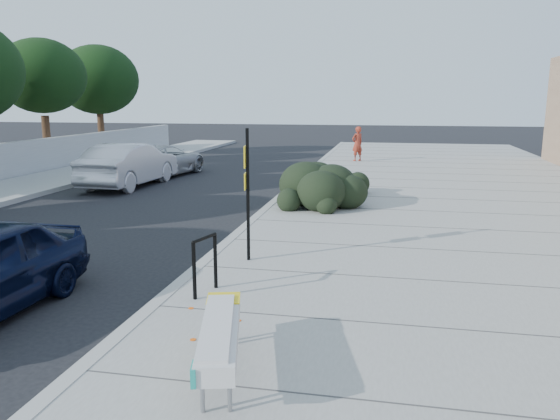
{
  "coord_description": "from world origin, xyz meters",
  "views": [
    {
      "loc": [
        3.36,
        -9.11,
        3.15
      ],
      "look_at": [
        1.27,
        1.24,
        1.0
      ],
      "focal_mm": 35.0,
      "sensor_mm": 36.0,
      "label": 1
    }
  ],
  "objects_px": {
    "sign_post": "(247,186)",
    "pedestrian": "(357,144)",
    "bike_rack": "(205,259)",
    "bench": "(220,334)",
    "suv_silver": "(162,160)",
    "wagon_silver": "(130,165)"
  },
  "relations": [
    {
      "from": "wagon_silver",
      "to": "suv_silver",
      "type": "bearing_deg",
      "value": -87.62
    },
    {
      "from": "suv_silver",
      "to": "pedestrian",
      "type": "height_order",
      "value": "pedestrian"
    },
    {
      "from": "bench",
      "to": "sign_post",
      "type": "bearing_deg",
      "value": 86.54
    },
    {
      "from": "sign_post",
      "to": "bike_rack",
      "type": "bearing_deg",
      "value": -105.67
    },
    {
      "from": "wagon_silver",
      "to": "suv_silver",
      "type": "height_order",
      "value": "wagon_silver"
    },
    {
      "from": "sign_post",
      "to": "wagon_silver",
      "type": "relative_size",
      "value": 0.52
    },
    {
      "from": "sign_post",
      "to": "suv_silver",
      "type": "height_order",
      "value": "sign_post"
    },
    {
      "from": "bike_rack",
      "to": "pedestrian",
      "type": "height_order",
      "value": "pedestrian"
    },
    {
      "from": "sign_post",
      "to": "pedestrian",
      "type": "distance_m",
      "value": 17.56
    },
    {
      "from": "wagon_silver",
      "to": "pedestrian",
      "type": "relative_size",
      "value": 2.84
    },
    {
      "from": "pedestrian",
      "to": "bike_rack",
      "type": "bearing_deg",
      "value": 44.65
    },
    {
      "from": "bench",
      "to": "suv_silver",
      "type": "distance_m",
      "value": 17.69
    },
    {
      "from": "bench",
      "to": "wagon_silver",
      "type": "relative_size",
      "value": 0.42
    },
    {
      "from": "suv_silver",
      "to": "pedestrian",
      "type": "xyz_separation_m",
      "value": [
        7.76,
        5.87,
        0.35
      ]
    },
    {
      "from": "sign_post",
      "to": "suv_silver",
      "type": "distance_m",
      "value": 13.51
    },
    {
      "from": "bench",
      "to": "suv_silver",
      "type": "xyz_separation_m",
      "value": [
        -7.61,
        15.97,
        0.03
      ]
    },
    {
      "from": "suv_silver",
      "to": "pedestrian",
      "type": "bearing_deg",
      "value": -135.27
    },
    {
      "from": "bench",
      "to": "bike_rack",
      "type": "relative_size",
      "value": 2.2
    },
    {
      "from": "bike_rack",
      "to": "suv_silver",
      "type": "relative_size",
      "value": 0.2
    },
    {
      "from": "sign_post",
      "to": "pedestrian",
      "type": "bearing_deg",
      "value": 76.68
    },
    {
      "from": "sign_post",
      "to": "wagon_silver",
      "type": "height_order",
      "value": "sign_post"
    },
    {
      "from": "sign_post",
      "to": "pedestrian",
      "type": "height_order",
      "value": "sign_post"
    }
  ]
}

